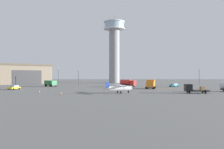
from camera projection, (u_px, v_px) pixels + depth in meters
name	position (u px, v px, depth m)	size (l,w,h in m)	color
ground_plane	(124.00, 93.00, 61.82)	(400.00, 400.00, 0.00)	slate
control_tower	(114.00, 46.00, 139.43)	(12.78, 12.78, 41.34)	gray
hangar	(21.00, 74.00, 126.22)	(34.53, 33.20, 10.76)	#7A6B56
airplane_white	(120.00, 88.00, 60.84)	(8.06, 10.22, 3.06)	white
truck_fuel_tanker_red	(128.00, 83.00, 92.75)	(6.46, 5.41, 2.98)	#38383D
truck_box_orange	(151.00, 84.00, 80.77)	(4.36, 6.65, 3.14)	#38383D
truck_box_green	(50.00, 83.00, 95.51)	(5.89, 5.82, 2.54)	#38383D
truck_flatbed_black	(193.00, 89.00, 60.88)	(6.41, 3.74, 2.42)	#38383D
car_yellow	(14.00, 87.00, 75.97)	(3.07, 4.84, 1.37)	gold
car_teal	(174.00, 85.00, 93.29)	(4.45, 4.04, 1.37)	teal
light_post_west	(199.00, 75.00, 110.85)	(0.44, 0.44, 8.14)	#38383D
light_post_east	(58.00, 74.00, 113.51)	(0.44, 0.44, 8.53)	#38383D
light_post_north	(78.00, 76.00, 102.19)	(0.44, 0.44, 7.61)	#38383D
traffic_cone_near_left	(39.00, 92.00, 61.96)	(0.36, 0.36, 0.71)	black
traffic_cone_near_right	(171.00, 89.00, 74.61)	(0.36, 0.36, 0.72)	black
traffic_cone_mid_apron	(61.00, 93.00, 57.10)	(0.36, 0.36, 0.72)	black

